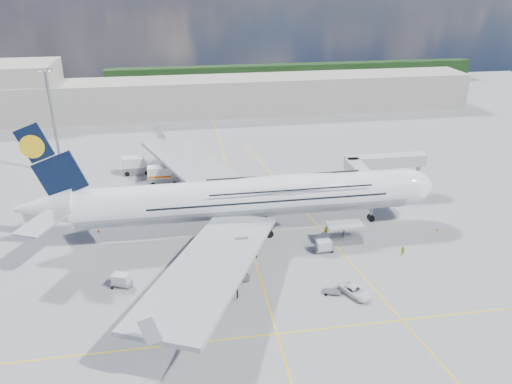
{
  "coord_description": "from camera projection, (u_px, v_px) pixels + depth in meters",
  "views": [
    {
      "loc": [
        -11.51,
        -73.2,
        45.8
      ],
      "look_at": [
        1.61,
        8.0,
        8.8
      ],
      "focal_mm": 35.0,
      "sensor_mm": 36.0,
      "label": 1
    }
  ],
  "objects": [
    {
      "name": "jet_bridge",
      "position": [
        376.0,
        167.0,
        106.74
      ],
      "size": [
        18.8,
        12.1,
        8.5
      ],
      "color": "#B7B7BC",
      "rests_on": "ground"
    },
    {
      "name": "dolly_nose_near",
      "position": [
        324.0,
        246.0,
        87.8
      ],
      "size": [
        3.51,
        2.03,
        2.15
      ],
      "rotation": [
        0.0,
        0.0,
        0.07
      ],
      "color": "gray",
      "rests_on": "ground"
    },
    {
      "name": "cargo_loader",
      "position": [
        343.0,
        236.0,
        90.91
      ],
      "size": [
        8.53,
        3.2,
        3.67
      ],
      "color": "silver",
      "rests_on": "ground"
    },
    {
      "name": "cone_wing_right_inner",
      "position": [
        192.0,
        269.0,
        82.65
      ],
      "size": [
        0.49,
        0.49,
        0.62
      ],
      "color": "orange",
      "rests_on": "ground"
    },
    {
      "name": "crew_loader",
      "position": [
        403.0,
        252.0,
        86.3
      ],
      "size": [
        1.19,
        1.19,
        1.94
      ],
      "primitive_type": "imported",
      "rotation": [
        0.0,
        0.0,
        -0.78
      ],
      "color": "#8CDF17",
      "rests_on": "ground"
    },
    {
      "name": "airliner",
      "position": [
        247.0,
        198.0,
        92.59
      ],
      "size": [
        77.26,
        79.15,
        23.71
      ],
      "color": "white",
      "rests_on": "ground"
    },
    {
      "name": "dolly_back",
      "position": [
        162.0,
        290.0,
        77.15
      ],
      "size": [
        3.28,
        2.02,
        0.45
      ],
      "rotation": [
        0.0,
        0.0,
        -0.12
      ],
      "color": "gray",
      "rests_on": "ground"
    },
    {
      "name": "cone_wing_right_outer",
      "position": [
        135.0,
        321.0,
        70.39
      ],
      "size": [
        0.38,
        0.38,
        0.48
      ],
      "color": "orange",
      "rests_on": "ground"
    },
    {
      "name": "cone_tail",
      "position": [
        98.0,
        231.0,
        94.66
      ],
      "size": [
        0.44,
        0.44,
        0.56
      ],
      "color": "orange",
      "rests_on": "ground"
    },
    {
      "name": "catering_truck_outer",
      "position": [
        137.0,
        166.0,
        120.73
      ],
      "size": [
        7.2,
        2.85,
        4.31
      ],
      "rotation": [
        0.0,
        0.0,
        0.02
      ],
      "color": "gray",
      "rests_on": "ground"
    },
    {
      "name": "crew_nose",
      "position": [
        370.0,
        206.0,
        103.28
      ],
      "size": [
        0.72,
        0.72,
        1.69
      ],
      "primitive_type": "imported",
      "rotation": [
        0.0,
        0.0,
        0.77
      ],
      "color": "#D6EB18",
      "rests_on": "ground"
    },
    {
      "name": "taxi_line_diag",
      "position": [
        317.0,
        225.0,
        97.4
      ],
      "size": [
        14.16,
        99.06,
        0.01
      ],
      "primitive_type": "cube",
      "rotation": [
        0.0,
        0.0,
        0.14
      ],
      "color": "yellow",
      "rests_on": "ground"
    },
    {
      "name": "taxi_line_main",
      "position": [
        254.0,
        258.0,
        86.36
      ],
      "size": [
        0.25,
        220.0,
        0.01
      ],
      "primitive_type": "cube",
      "color": "yellow",
      "rests_on": "ground"
    },
    {
      "name": "dolly_row_a",
      "position": [
        121.0,
        280.0,
        78.2
      ],
      "size": [
        3.78,
        2.82,
        2.14
      ],
      "rotation": [
        0.0,
        0.0,
        -0.34
      ],
      "color": "gray",
      "rests_on": "ground"
    },
    {
      "name": "taxi_line_cross",
      "position": [
        277.0,
        334.0,
        68.36
      ],
      "size": [
        120.0,
        0.25,
        0.01
      ],
      "primitive_type": "cube",
      "color": "yellow",
      "rests_on": "ground"
    },
    {
      "name": "baggage_tug",
      "position": [
        235.0,
        253.0,
        86.45
      ],
      "size": [
        2.85,
        1.79,
        1.65
      ],
      "rotation": [
        0.0,
        0.0,
        -0.23
      ],
      "color": "silver",
      "rests_on": "ground"
    },
    {
      "name": "ground",
      "position": [
        254.0,
        258.0,
        86.37
      ],
      "size": [
        300.0,
        300.0,
        0.0
      ],
      "primitive_type": "plane",
      "color": "gray",
      "rests_on": "ground"
    },
    {
      "name": "crew_van",
      "position": [
        326.0,
        231.0,
        92.99
      ],
      "size": [
        1.09,
        1.08,
        1.9
      ],
      "primitive_type": "imported",
      "rotation": [
        0.0,
        0.0,
        2.37
      ],
      "color": "#DDFF1A",
      "rests_on": "ground"
    },
    {
      "name": "dolly_row_c",
      "position": [
        239.0,
        278.0,
        80.1
      ],
      "size": [
        3.69,
        2.71,
        0.48
      ],
      "rotation": [
        0.0,
        0.0,
        -0.32
      ],
      "color": "gray",
      "rests_on": "ground"
    },
    {
      "name": "terminal",
      "position": [
        211.0,
        96.0,
        169.43
      ],
      "size": [
        180.0,
        16.0,
        12.0
      ],
      "primitive_type": "cube",
      "color": "#B2AD9E",
      "rests_on": "ground"
    },
    {
      "name": "catering_truck_inner",
      "position": [
        163.0,
        176.0,
        114.57
      ],
      "size": [
        7.59,
        3.05,
        4.51
      ],
      "rotation": [
        0.0,
        0.0,
        -0.03
      ],
      "color": "gray",
      "rests_on": "ground"
    },
    {
      "name": "dolly_row_b",
      "position": [
        172.0,
        306.0,
        73.43
      ],
      "size": [
        3.22,
        2.08,
        0.44
      ],
      "rotation": [
        0.0,
        0.0,
        -0.17
      ],
      "color": "gray",
      "rests_on": "ground"
    },
    {
      "name": "cone_wing_left_inner",
      "position": [
        221.0,
        206.0,
        104.27
      ],
      "size": [
        0.43,
        0.43,
        0.54
      ],
      "color": "orange",
      "rests_on": "ground"
    },
    {
      "name": "dolly_nose_far",
      "position": [
        332.0,
        291.0,
        76.79
      ],
      "size": [
        3.04,
        2.3,
        0.4
      ],
      "rotation": [
        0.0,
        0.0,
        -0.36
      ],
      "color": "gray",
      "rests_on": "ground"
    },
    {
      "name": "cone_wing_left_outer",
      "position": [
        189.0,
        193.0,
        110.52
      ],
      "size": [
        0.39,
        0.39,
        0.5
      ],
      "color": "orange",
      "rests_on": "ground"
    },
    {
      "name": "light_mast",
      "position": [
        54.0,
        122.0,
        115.64
      ],
      "size": [
        3.0,
        0.7,
        25.5
      ],
      "color": "gray",
      "rests_on": "ground"
    },
    {
      "name": "tree_line",
      "position": [
        295.0,
        73.0,
        216.58
      ],
      "size": [
        160.0,
        6.0,
        8.0
      ],
      "primitive_type": "cube",
      "color": "#193814",
      "rests_on": "ground"
    },
    {
      "name": "crew_tug",
      "position": [
        209.0,
        296.0,
        74.74
      ],
      "size": [
        1.27,
        0.9,
        1.79
      ],
      "primitive_type": "imported",
      "rotation": [
        0.0,
        0.0,
        -0.21
      ],
      "color": "#9DF019",
      "rests_on": "ground"
    },
    {
      "name": "service_van",
      "position": [
        354.0,
        291.0,
        76.16
      ],
      "size": [
        4.57,
        5.78,
        1.46
      ],
      "primitive_type": "imported",
      "rotation": [
        0.0,
        0.0,
        0.48
      ],
      "color": "white",
      "rests_on": "ground"
    },
    {
      "name": "crew_wing",
      "position": [
        159.0,
        283.0,
        77.72
      ],
      "size": [
        0.55,
        1.14,
        1.89
      ],
      "primitive_type": "imported",
      "rotation": [
        0.0,
        0.0,
        1.66
      ],
      "color": "#B0E217",
      "rests_on": "ground"
    },
    {
      "name": "cone_nose",
      "position": [
        437.0,
        230.0,
        95.04
      ],
      "size": [
        0.45,
        0.45,
        0.57
      ],
      "color": "orange",
      "rests_on": "ground"
    }
  ]
}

